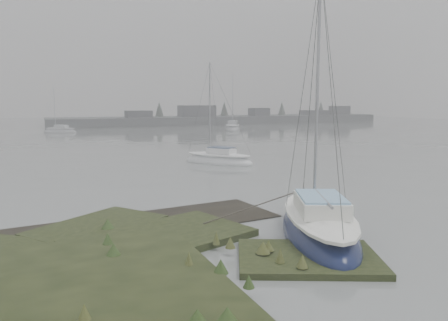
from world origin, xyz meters
The scene contains 6 objects.
ground centered at (0.00, 30.00, 0.00)m, with size 160.00×160.00×0.00m, color slate.
far_shoreline centered at (26.84, 61.90, 0.85)m, with size 60.00×8.00×4.15m.
sailboat_main centered at (1.88, 0.99, 0.26)m, with size 4.33×6.32×8.53m.
sailboat_white centered at (5.21, 16.45, 0.22)m, with size 4.27×4.92×6.97m.
sailboat_far_b centered at (19.90, 46.18, 0.26)m, with size 4.46×6.25×8.47m.
sailboat_far_c centered at (-2.57, 50.55, 0.20)m, with size 4.58×3.80×6.40m.
Camera 1 is at (-5.69, -9.33, 4.00)m, focal length 35.00 mm.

